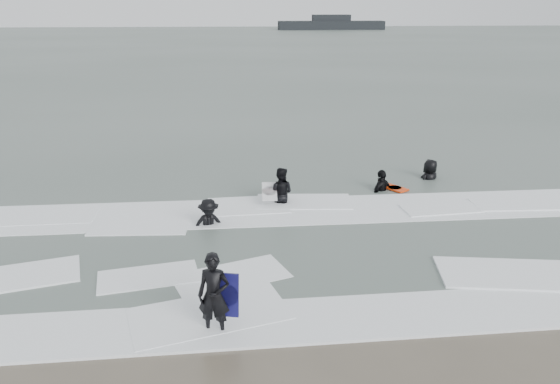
{
  "coord_description": "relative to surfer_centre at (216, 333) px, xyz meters",
  "views": [
    {
      "loc": [
        -1.47,
        -10.93,
        6.64
      ],
      "look_at": [
        0.0,
        5.0,
        1.1
      ],
      "focal_mm": 35.0,
      "sensor_mm": 36.0,
      "label": 1
    }
  ],
  "objects": [
    {
      "name": "surfer_right_near",
      "position": [
        6.0,
        8.79,
        0.0
      ],
      "size": [
        1.19,
        1.13,
        1.98
      ],
      "primitive_type": "imported",
      "rotation": [
        0.0,
        0.0,
        -2.42
      ],
      "color": "black",
      "rests_on": "ground"
    },
    {
      "name": "surfer_breaker",
      "position": [
        -0.32,
        5.86,
        0.0
      ],
      "size": [
        1.3,
        0.97,
        1.79
      ],
      "primitive_type": "imported",
      "rotation": [
        0.0,
        0.0,
        0.29
      ],
      "color": "black",
      "rests_on": "ground"
    },
    {
      "name": "surfer_right_far",
      "position": [
        8.28,
        9.99,
        0.0
      ],
      "size": [
        1.15,
        1.04,
        1.98
      ],
      "primitive_type": "imported",
      "rotation": [
        0.0,
        0.0,
        -2.6
      ],
      "color": "black",
      "rests_on": "ground"
    },
    {
      "name": "sea",
      "position": [
        1.92,
        80.88,
        0.06
      ],
      "size": [
        320.0,
        320.0,
        0.0
      ],
      "primitive_type": "plane",
      "color": "#47544C",
      "rests_on": "ground"
    },
    {
      "name": "bodyboards",
      "position": [
        2.86,
        5.55,
        0.5
      ],
      "size": [
        6.95,
        9.34,
        1.25
      ],
      "color": "#100F47",
      "rests_on": "ground"
    },
    {
      "name": "vessel_horizon",
      "position": [
        27.82,
        139.3,
        1.42
      ],
      "size": [
        28.03,
        5.0,
        3.8
      ],
      "color": "black",
      "rests_on": "ground"
    },
    {
      "name": "ground",
      "position": [
        1.92,
        0.88,
        0.0
      ],
      "size": [
        320.0,
        320.0,
        0.0
      ],
      "primitive_type": "plane",
      "color": "brown",
      "rests_on": "ground"
    },
    {
      "name": "surfer_wading",
      "position": [
        2.11,
        7.75,
        0.0
      ],
      "size": [
        1.08,
        0.95,
        1.88
      ],
      "primitive_type": "imported",
      "rotation": [
        0.0,
        0.0,
        2.84
      ],
      "color": "black",
      "rests_on": "ground"
    },
    {
      "name": "surfer_centre",
      "position": [
        0.0,
        0.0,
        0.0
      ],
      "size": [
        0.77,
        0.6,
        1.87
      ],
      "primitive_type": "imported",
      "rotation": [
        0.0,
        0.0,
        -0.25
      ],
      "color": "black",
      "rests_on": "ground"
    },
    {
      "name": "surf_foam",
      "position": [
        1.92,
        4.58,
        0.04
      ],
      "size": [
        30.03,
        9.06,
        0.09
      ],
      "color": "white",
      "rests_on": "ground"
    }
  ]
}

